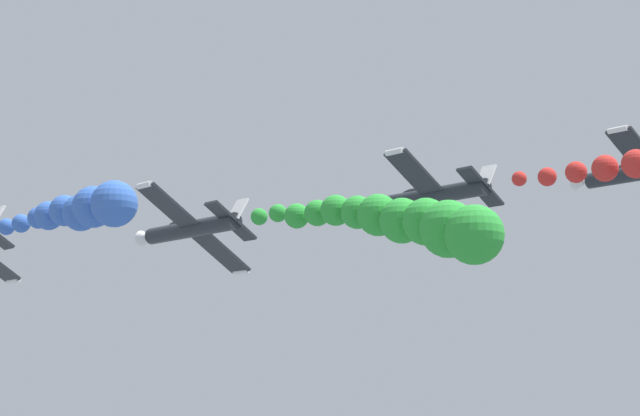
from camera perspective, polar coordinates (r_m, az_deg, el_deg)
smoke_trail_left_inner at (r=57.18m, az=-12.45°, el=-0.09°), size 2.53×14.04×2.38m
airplane_right_inner at (r=70.24m, az=-6.89°, el=-1.11°), size 8.37×10.35×5.25m
smoke_trail_right_inner at (r=54.64m, az=4.83°, el=-0.81°), size 3.57×19.43×5.12m
airplane_left_outer at (r=71.18m, az=5.83°, el=0.64°), size 8.37×10.35×5.24m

